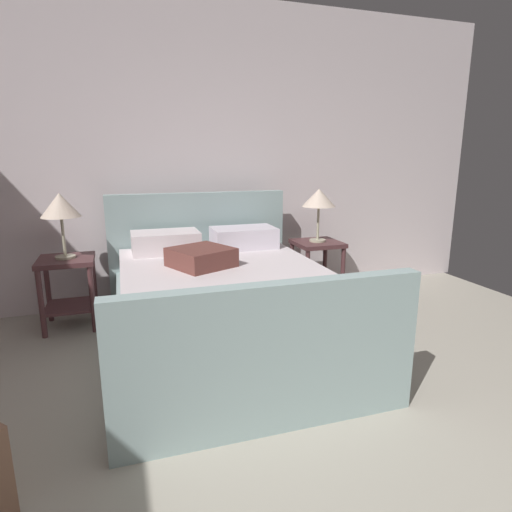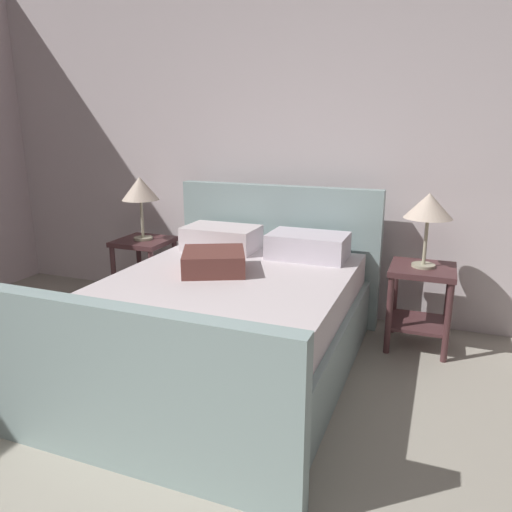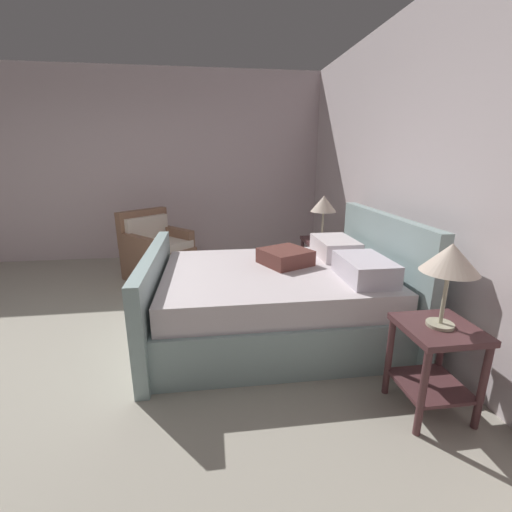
{
  "view_description": "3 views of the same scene",
  "coord_description": "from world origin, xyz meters",
  "views": [
    {
      "loc": [
        -0.89,
        -0.82,
        1.43
      ],
      "look_at": [
        0.07,
        2.09,
        0.7
      ],
      "focal_mm": 29.84,
      "sensor_mm": 36.0,
      "label": 1
    },
    {
      "loc": [
        1.05,
        -0.56,
        1.57
      ],
      "look_at": [
        0.01,
        2.17,
        0.77
      ],
      "focal_mm": 34.27,
      "sensor_mm": 36.0,
      "label": 2
    },
    {
      "loc": [
        2.69,
        1.54,
        1.59
      ],
      "look_at": [
        -0.1,
        1.93,
        0.77
      ],
      "focal_mm": 24.17,
      "sensor_mm": 36.0,
      "label": 3
    }
  ],
  "objects": [
    {
      "name": "ground_plane",
      "position": [
        0.0,
        0.0,
        -0.01
      ],
      "size": [
        5.89,
        6.63,
        0.02
      ],
      "primitive_type": "cube",
      "color": "#ABA494"
    },
    {
      "name": "wall_back",
      "position": [
        0.0,
        3.38,
        1.42
      ],
      "size": [
        6.01,
        0.12,
        2.84
      ],
      "primitive_type": "cube",
      "color": "silver",
      "rests_on": "ground"
    },
    {
      "name": "wall_side_left",
      "position": [
        -3.0,
        0.0,
        1.42
      ],
      "size": [
        0.12,
        6.75,
        2.84
      ],
      "primitive_type": "cube",
      "color": "silver",
      "rests_on": "ground"
    },
    {
      "name": "bed",
      "position": [
        -0.17,
        2.13,
        0.35
      ],
      "size": [
        1.67,
        2.17,
        1.09
      ],
      "color": "#95AFAE",
      "rests_on": "ground"
    },
    {
      "name": "nightstand_right",
      "position": [
        0.97,
        2.91,
        0.4
      ],
      "size": [
        0.44,
        0.44,
        0.6
      ],
      "color": "#512E31",
      "rests_on": "ground"
    },
    {
      "name": "table_lamp_right",
      "position": [
        0.97,
        2.91,
        1.02
      ],
      "size": [
        0.32,
        0.32,
        0.52
      ],
      "color": "#B7B293",
      "rests_on": "nightstand_right"
    },
    {
      "name": "nightstand_left",
      "position": [
        -1.32,
        2.92,
        0.4
      ],
      "size": [
        0.44,
        0.44,
        0.6
      ],
      "color": "#512E31",
      "rests_on": "ground"
    },
    {
      "name": "table_lamp_left",
      "position": [
        -1.32,
        2.92,
        1.03
      ],
      "size": [
        0.31,
        0.31,
        0.54
      ],
      "color": "#B7B293",
      "rests_on": "nightstand_left"
    },
    {
      "name": "armchair",
      "position": [
        -1.89,
        0.83,
        0.35
      ],
      "size": [
        1.02,
        1.02,
        0.9
      ],
      "color": "#8C624B",
      "rests_on": "ground"
    }
  ]
}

